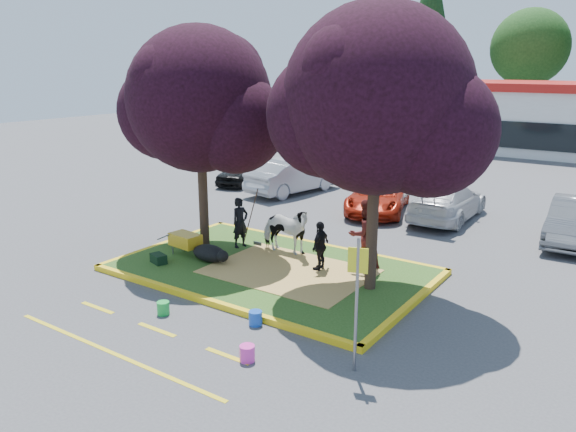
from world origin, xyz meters
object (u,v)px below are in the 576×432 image
Objects in this scene: car_black at (242,171)px; car_silver at (293,176)px; wheelbarrow at (186,240)px; cow at (285,230)px; bucket_blue at (255,318)px; calf at (209,253)px; bucket_green at (163,308)px; handler at (240,223)px; sign_post at (357,290)px; bucket_pink at (247,353)px.

car_black is 3.14m from car_silver.
car_black reaches higher than wheelbarrow.
bucket_blue is (1.96, -3.96, -0.70)m from cow.
calf is 9.70m from car_silver.
wheelbarrow is 0.36× the size of car_silver.
car_black is at bearing 129.66° from calf.
wheelbarrow is 3.78m from bucket_green.
handler is 7.44m from sign_post.
bucket_blue is (4.29, -2.26, -0.42)m from wheelbarrow.
car_silver is at bearing 28.97° from cow.
bucket_blue reaches higher than bucket_green.
calf reaches higher than bucket_blue.
handler reaches higher than car_black.
bucket_blue is at bearing -157.02° from cow.
sign_post reaches higher than bucket_pink.
bucket_pink is 14.67m from car_silver.
bucket_green is at bearing 165.90° from sign_post.
handler is at bearing 127.90° from sign_post.
cow is at bearing 42.45° from wheelbarrow.
handler reaches higher than bucket_pink.
bucket_green is 2.94m from bucket_pink.
bucket_pink is at bearing -173.19° from sign_post.
sign_post is 2.52m from bucket_pink.
bucket_pink is at bearing -28.68° from wheelbarrow.
car_black is at bearing 42.23° from cow.
car_silver is (-7.42, 12.64, 0.60)m from bucket_pink.
bucket_blue is 0.07× the size of car_silver.
sign_post is 0.57× the size of car_silver.
bucket_pink and bucket_blue have the same top height.
bucket_green is at bearing -159.65° from bucket_blue.
handler is (-1.47, -0.25, 0.05)m from cow.
car_silver is at bearing 110.59° from wheelbarrow.
handler is at bearing 65.63° from wheelbarrow.
wheelbarrow is (-2.34, -1.71, -0.28)m from cow.
car_black is (-9.73, 11.60, 0.44)m from bucket_blue.
sign_post is at bearing -15.00° from wheelbarrow.
cow is 10.90m from car_black.
handler is 0.33× the size of car_silver.
handler is 0.43× the size of car_black.
calf reaches higher than bucket_green.
car_black is (-10.54, 12.92, 0.44)m from bucket_pink.
wheelbarrow is 4.87m from bucket_blue.
sign_post is at bearing 138.60° from car_silver.
sign_post reaches higher than calf.
calf is 3.99m from bucket_blue.
calf reaches higher than bucket_pink.
bucket_pink is at bearing -35.00° from calf.
cow reaches higher than wheelbarrow.
bucket_pink is (4.24, -5.04, -0.75)m from handler.
handler is (-0.10, 1.52, 0.52)m from calf.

